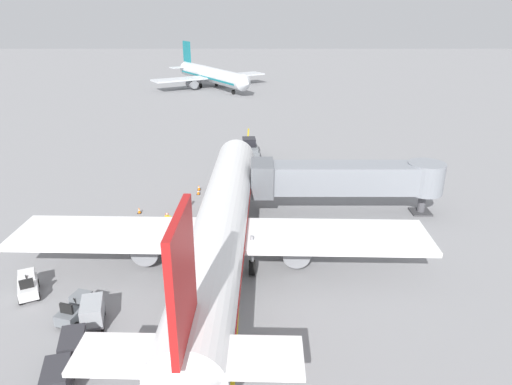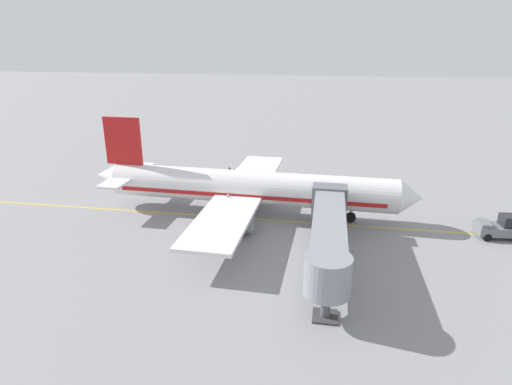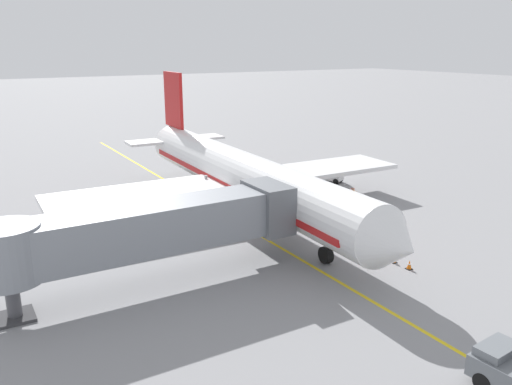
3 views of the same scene
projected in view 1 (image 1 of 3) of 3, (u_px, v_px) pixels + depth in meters
name	position (u px, v px, depth m)	size (l,w,h in m)	color
ground_plane	(241.00, 250.00, 36.41)	(400.00, 400.00, 0.00)	gray
gate_lead_in_line	(241.00, 250.00, 36.41)	(0.24, 80.00, 0.01)	gold
parked_airliner	(221.00, 224.00, 33.60)	(30.13, 37.28, 10.63)	white
jet_bridge	(347.00, 178.00, 41.87)	(17.60, 3.50, 4.98)	gray
pushback_tractor	(249.00, 150.00, 58.70)	(2.58, 4.58, 2.40)	slate
baggage_tug_lead	(28.00, 286.00, 30.50)	(2.17, 2.77, 1.62)	silver
baggage_tug_trailing	(76.00, 309.00, 28.09)	(1.87, 2.74, 1.62)	slate
baggage_cart_front	(92.00, 311.00, 27.52)	(1.79, 2.98, 1.58)	#4C4C51
baggage_cart_second_in_train	(73.00, 346.00, 24.70)	(1.79, 2.98, 1.58)	#4C4C51
baggage_cart_third_in_train	(57.00, 378.00, 22.52)	(1.79, 2.98, 1.58)	#4C4C51
ground_crew_wing_walker	(185.00, 202.00, 43.21)	(0.36, 0.71, 1.69)	#232328
ground_crew_loader	(167.00, 221.00, 39.26)	(0.70, 0.37, 1.69)	#232328
ground_crew_marshaller	(116.00, 231.00, 37.45)	(0.64, 0.49, 1.69)	#232328
safety_cone_nose_left	(199.00, 188.00, 48.43)	(0.36, 0.36, 0.59)	black
safety_cone_nose_right	(139.00, 210.00, 42.93)	(0.36, 0.36, 0.59)	black
safety_cone_wing_tip	(198.00, 192.00, 47.29)	(0.36, 0.36, 0.59)	black
distant_taxiing_airliner	(211.00, 75.00, 110.55)	(26.85, 31.77, 10.10)	silver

